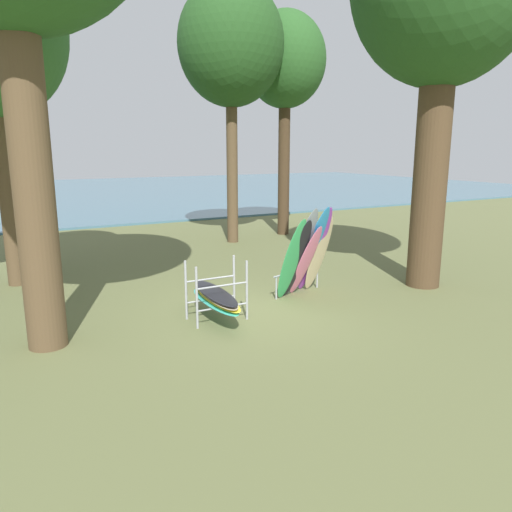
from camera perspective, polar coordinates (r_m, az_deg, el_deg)
The scene contains 6 objects.
ground_plane at distance 10.71m, azimuth -0.57°, elevation -6.50°, with size 80.00×80.00×0.00m, color #60663D.
lake_water at distance 40.76m, azimuth -21.86°, elevation 6.73°, with size 80.00×36.00×0.10m, color #477084.
tree_far_left_back at distance 18.65m, azimuth -2.95°, elevation 23.31°, with size 3.75×3.75×9.22m.
tree_far_right_back at distance 20.32m, azimuth 3.41°, elevation 21.52°, with size 3.16×3.16×8.64m.
leaning_board_pile at distance 11.58m, azimuth 5.84°, elevation 0.09°, with size 1.68×1.25×2.20m.
board_storage_rack at distance 10.13m, azimuth -4.70°, elevation -4.72°, with size 1.15×2.13×1.25m.
Camera 1 is at (-4.74, -8.96, 3.48)m, focal length 34.29 mm.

